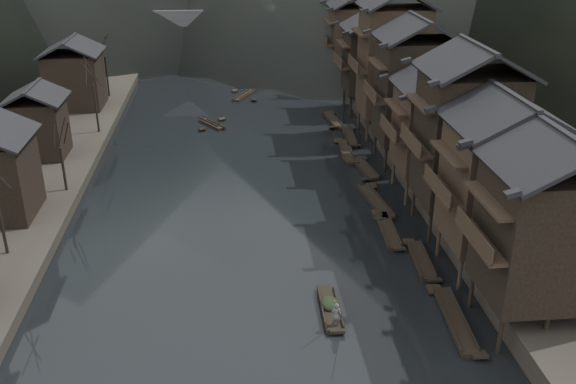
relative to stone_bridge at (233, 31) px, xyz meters
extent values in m
plane|color=black|center=(0.00, -72.00, -5.11)|extent=(300.00, 300.00, 0.00)
cube|color=#2D2823|center=(35.00, -32.00, -4.21)|extent=(40.00, 200.00, 1.80)
cylinder|color=black|center=(14.20, -82.40, -3.81)|extent=(0.30, 0.30, 2.90)
cylinder|color=black|center=(14.20, -77.60, -3.81)|extent=(0.30, 0.30, 2.90)
cylinder|color=black|center=(16.95, -82.40, -3.81)|extent=(0.30, 0.30, 2.90)
cylinder|color=black|center=(16.95, -77.60, -3.81)|extent=(0.30, 0.30, 2.90)
cube|color=black|center=(17.30, -80.00, 1.55)|extent=(7.00, 6.00, 8.13)
cube|color=#32261C|center=(13.30, -80.00, 1.15)|extent=(1.20, 5.70, 0.25)
cylinder|color=#32261C|center=(14.20, -75.40, -3.81)|extent=(0.30, 0.30, 2.90)
cylinder|color=#32261C|center=(14.20, -70.60, -3.81)|extent=(0.30, 0.30, 2.90)
cylinder|color=#32261C|center=(16.95, -75.40, -3.81)|extent=(0.30, 0.30, 2.90)
cylinder|color=#32261C|center=(16.95, -70.60, -3.81)|extent=(0.30, 0.30, 2.90)
cube|color=#32261C|center=(17.30, -73.00, 1.69)|extent=(7.00, 6.00, 8.41)
cube|color=#32261C|center=(13.30, -73.00, 1.27)|extent=(1.20, 5.70, 0.25)
cylinder|color=black|center=(14.20, -68.40, -3.81)|extent=(0.30, 0.30, 2.90)
cylinder|color=black|center=(14.20, -63.60, -3.81)|extent=(0.30, 0.30, 2.90)
cylinder|color=black|center=(16.95, -68.40, -3.81)|extent=(0.30, 0.30, 2.90)
cylinder|color=black|center=(16.95, -63.60, -3.81)|extent=(0.30, 0.30, 2.90)
cube|color=black|center=(17.30, -66.00, 2.66)|extent=(7.00, 6.00, 10.34)
cube|color=#32261C|center=(13.30, -66.00, 2.14)|extent=(1.20, 5.70, 0.25)
cylinder|color=#32261C|center=(14.20, -61.40, -3.81)|extent=(0.30, 0.30, 2.90)
cylinder|color=#32261C|center=(14.20, -56.60, -3.81)|extent=(0.30, 0.30, 2.90)
cylinder|color=#32261C|center=(16.95, -61.40, -3.81)|extent=(0.30, 0.30, 2.90)
cylinder|color=#32261C|center=(16.95, -56.60, -3.81)|extent=(0.30, 0.30, 2.90)
cube|color=#32261C|center=(17.30, -59.00, 1.17)|extent=(7.00, 6.00, 7.37)
cube|color=#32261C|center=(13.30, -59.00, 0.81)|extent=(1.20, 5.70, 0.25)
cylinder|color=black|center=(14.20, -53.40, -3.81)|extent=(0.30, 0.30, 2.90)
cylinder|color=black|center=(14.20, -48.60, -3.81)|extent=(0.30, 0.30, 2.90)
cylinder|color=black|center=(16.95, -53.40, -3.81)|extent=(0.30, 0.30, 2.90)
cylinder|color=black|center=(16.95, -48.60, -3.81)|extent=(0.30, 0.30, 2.90)
cube|color=black|center=(17.30, -51.00, 2.51)|extent=(7.00, 6.00, 10.04)
cube|color=#32261C|center=(13.30, -51.00, 2.01)|extent=(1.20, 5.70, 0.25)
cylinder|color=#32261C|center=(14.20, -44.40, -3.81)|extent=(0.30, 0.30, 2.90)
cylinder|color=#32261C|center=(14.20, -39.60, -3.81)|extent=(0.30, 0.30, 2.90)
cylinder|color=#32261C|center=(16.95, -44.40, -3.81)|extent=(0.30, 0.30, 2.90)
cylinder|color=#32261C|center=(16.95, -39.60, -3.81)|extent=(0.30, 0.30, 2.90)
cube|color=#32261C|center=(17.30, -42.00, 3.43)|extent=(7.00, 6.00, 11.88)
cube|color=#32261C|center=(13.30, -42.00, 2.84)|extent=(1.20, 5.70, 0.25)
cylinder|color=black|center=(14.20, -34.40, -3.81)|extent=(0.30, 0.30, 2.90)
cylinder|color=black|center=(14.20, -29.60, -3.81)|extent=(0.30, 0.30, 2.90)
cylinder|color=black|center=(16.95, -34.40, -3.81)|extent=(0.30, 0.30, 2.90)
cylinder|color=black|center=(16.95, -29.60, -3.81)|extent=(0.30, 0.30, 2.90)
cube|color=black|center=(17.30, -32.00, 1.41)|extent=(7.00, 6.00, 7.84)
cube|color=#32261C|center=(13.30, -32.00, 1.02)|extent=(1.20, 5.70, 0.25)
cylinder|color=#32261C|center=(14.20, -22.40, -3.81)|extent=(0.30, 0.30, 2.90)
cylinder|color=#32261C|center=(14.20, -17.60, -3.81)|extent=(0.30, 0.30, 2.90)
cylinder|color=#32261C|center=(16.95, -22.40, -3.81)|extent=(0.30, 0.30, 2.90)
cylinder|color=#32261C|center=(16.95, -17.60, -3.81)|extent=(0.30, 0.30, 2.90)
cube|color=#32261C|center=(17.30, -20.00, 1.98)|extent=(7.00, 6.00, 8.97)
cube|color=#32261C|center=(13.30, -20.00, 1.53)|extent=(1.20, 5.70, 0.25)
cube|color=black|center=(-20.50, -48.00, -1.01)|extent=(5.00, 5.00, 5.80)
cube|color=black|center=(-20.50, -30.00, -0.51)|extent=(6.50, 6.50, 6.80)
cylinder|color=black|center=(-17.00, -68.87, -1.26)|extent=(0.24, 0.24, 5.31)
cylinder|color=black|center=(-17.00, -57.30, -1.88)|extent=(0.24, 0.24, 4.06)
cylinder|color=black|center=(-17.00, -40.70, -1.15)|extent=(0.24, 0.24, 5.51)
cylinder|color=black|center=(-17.00, -25.26, -1.25)|extent=(0.24, 0.24, 5.32)
cube|color=black|center=(12.65, -79.18, -4.96)|extent=(1.60, 7.50, 0.30)
cube|color=black|center=(12.65, -79.18, -4.78)|extent=(1.65, 7.36, 0.10)
cube|color=black|center=(12.41, -75.61, -4.82)|extent=(0.99, 0.97, 0.36)
cube|color=black|center=(12.90, -82.74, -4.82)|extent=(0.99, 0.97, 0.36)
cube|color=black|center=(12.65, -71.55, -4.96)|extent=(1.49, 5.89, 0.30)
cube|color=black|center=(12.65, -71.55, -4.78)|extent=(1.53, 5.78, 0.10)
cube|color=black|center=(12.46, -68.75, -4.82)|extent=(0.98, 0.78, 0.32)
cube|color=black|center=(12.84, -74.34, -4.82)|extent=(0.98, 0.78, 0.32)
cube|color=black|center=(11.32, -66.48, -4.96)|extent=(1.38, 6.58, 0.30)
cube|color=black|center=(11.32, -66.48, -4.78)|extent=(1.43, 6.45, 0.10)
cube|color=black|center=(11.18, -63.34, -4.82)|extent=(0.97, 0.84, 0.34)
cube|color=black|center=(11.45, -69.61, -4.82)|extent=(0.97, 0.84, 0.34)
cube|color=black|center=(11.56, -60.94, -4.96)|extent=(1.92, 7.32, 0.30)
cube|color=black|center=(11.56, -60.94, -4.78)|extent=(1.95, 7.18, 0.10)
cube|color=black|center=(11.95, -57.49, -4.82)|extent=(1.03, 0.99, 0.36)
cube|color=black|center=(11.16, -64.40, -4.82)|extent=(1.03, 0.99, 0.36)
cube|color=black|center=(12.24, -52.88, -4.96)|extent=(1.78, 5.94, 0.30)
cube|color=black|center=(12.24, -52.88, -4.78)|extent=(1.82, 5.83, 0.10)
cube|color=black|center=(12.57, -50.10, -4.82)|extent=(1.01, 0.83, 0.32)
cube|color=black|center=(11.91, -55.67, -4.82)|extent=(1.01, 0.83, 0.32)
cube|color=black|center=(11.25, -47.78, -4.96)|extent=(1.70, 7.24, 0.30)
cube|color=black|center=(11.25, -47.78, -4.78)|extent=(1.74, 7.10, 0.10)
cube|color=black|center=(10.96, -44.34, -4.82)|extent=(1.01, 0.95, 0.36)
cube|color=black|center=(11.54, -51.21, -4.82)|extent=(1.01, 0.95, 0.36)
cube|color=black|center=(12.52, -42.83, -4.96)|extent=(1.52, 6.82, 0.30)
cube|color=black|center=(12.52, -42.83, -4.78)|extent=(1.57, 6.69, 0.10)
cube|color=black|center=(12.32, -39.59, -4.82)|extent=(0.99, 0.89, 0.34)
cube|color=black|center=(12.73, -46.07, -4.82)|extent=(0.99, 0.89, 0.34)
cube|color=black|center=(11.57, -36.33, -4.96)|extent=(1.75, 6.41, 0.30)
cube|color=black|center=(11.57, -36.33, -4.78)|extent=(1.79, 6.29, 0.10)
cube|color=black|center=(11.89, -33.31, -4.82)|extent=(1.01, 0.87, 0.33)
cube|color=black|center=(11.26, -39.35, -4.82)|extent=(1.01, 0.87, 0.33)
cube|color=black|center=(-3.32, -36.75, -4.96)|extent=(3.29, 4.44, 0.30)
cube|color=black|center=(-3.32, -36.75, -4.78)|extent=(3.29, 4.39, 0.10)
cube|color=black|center=(-2.14, -34.87, -4.82)|extent=(1.03, 0.94, 0.29)
cube|color=black|center=(-4.49, -38.62, -4.82)|extent=(1.03, 0.94, 0.29)
cube|color=black|center=(1.00, -23.88, -4.96)|extent=(3.50, 5.75, 0.30)
cube|color=black|center=(1.00, -23.88, -4.78)|extent=(3.49, 5.67, 0.10)
cube|color=black|center=(-0.25, -21.33, -4.82)|extent=(1.08, 1.03, 0.32)
cube|color=black|center=(2.24, -26.43, -4.82)|extent=(1.08, 1.03, 0.32)
cube|color=black|center=(-1.19, -8.39, -4.96)|extent=(1.49, 4.59, 0.30)
cube|color=black|center=(-1.19, -8.39, -4.78)|extent=(1.53, 4.51, 0.10)
cube|color=black|center=(-1.43, -6.24, -4.82)|extent=(0.91, 0.66, 0.29)
cube|color=black|center=(-0.95, -10.54, -4.82)|extent=(0.91, 0.66, 0.29)
cube|color=#4C4C4F|center=(0.00, 0.00, 2.09)|extent=(40.00, 6.00, 1.60)
cube|color=#4C4C4F|center=(0.00, -2.70, 3.39)|extent=(40.00, 0.50, 1.00)
cube|color=#4C4C4F|center=(0.00, 2.70, 3.39)|extent=(40.00, 0.50, 1.00)
cube|color=#4C4C4F|center=(-14.00, 0.00, -1.91)|extent=(3.20, 6.00, 6.40)
cube|color=#4C4C4F|center=(-4.50, 0.00, -1.91)|extent=(3.20, 6.00, 6.40)
cube|color=#4C4C4F|center=(4.50, 0.00, -1.91)|extent=(3.20, 6.00, 6.40)
cube|color=#4C4C4F|center=(14.00, 0.00, -1.91)|extent=(3.20, 6.00, 6.40)
cube|color=black|center=(4.90, -77.24, -4.96)|extent=(1.22, 5.07, 0.30)
cube|color=black|center=(4.90, -77.24, -4.78)|extent=(1.28, 4.97, 0.10)
cube|color=black|center=(4.84, -74.82, -4.82)|extent=(0.95, 0.65, 0.30)
cube|color=black|center=(4.96, -79.65, -4.82)|extent=(0.95, 0.65, 0.30)
ellipsoid|color=black|center=(4.89, -76.98, -4.31)|extent=(1.21, 1.58, 0.72)
imported|color=#5B5B5E|center=(4.95, -79.15, -3.82)|extent=(0.64, 0.44, 1.70)
cylinder|color=#8C7A51|center=(5.15, -79.15, -1.26)|extent=(1.23, 2.71, 3.41)
camera|label=1|loc=(-1.22, -112.17, 19.13)|focal=40.00mm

